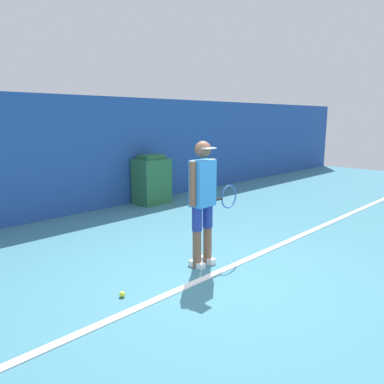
# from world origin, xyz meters

# --- Properties ---
(ground_plane) EXTENTS (24.00, 24.00, 0.00)m
(ground_plane) POSITION_xyz_m (0.00, 0.00, 0.00)
(ground_plane) COLOR teal
(back_wall) EXTENTS (24.00, 0.10, 2.49)m
(back_wall) POSITION_xyz_m (0.00, 4.42, 1.24)
(back_wall) COLOR #234C99
(back_wall) RESTS_ON ground_plane
(court_baseline) EXTENTS (21.60, 0.10, 0.01)m
(court_baseline) POSITION_xyz_m (0.00, 0.20, 0.01)
(court_baseline) COLOR white
(court_baseline) RESTS_ON ground_plane
(tennis_player) EXTENTS (1.01, 0.29, 1.72)m
(tennis_player) POSITION_xyz_m (0.22, 0.53, 0.96)
(tennis_player) COLOR brown
(tennis_player) RESTS_ON ground_plane
(tennis_ball) EXTENTS (0.07, 0.07, 0.07)m
(tennis_ball) POSITION_xyz_m (-1.14, 0.53, 0.03)
(tennis_ball) COLOR #D1E533
(tennis_ball) RESTS_ON ground_plane
(covered_chair) EXTENTS (0.78, 0.59, 1.17)m
(covered_chair) POSITION_xyz_m (2.18, 4.02, 0.56)
(covered_chair) COLOR #28663D
(covered_chair) RESTS_ON ground_plane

